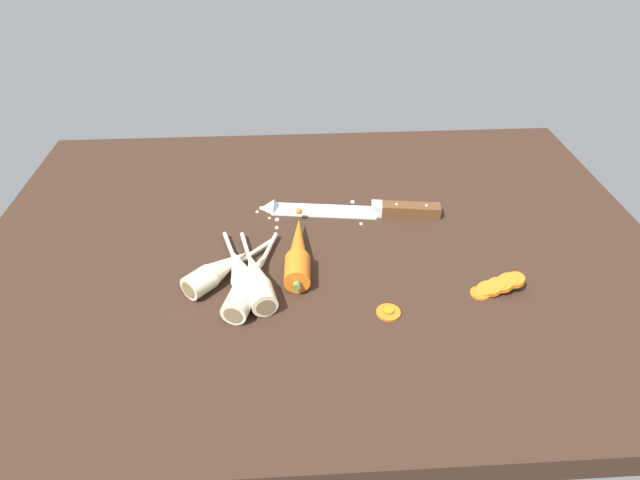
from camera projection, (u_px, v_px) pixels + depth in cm
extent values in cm
cube|color=#332116|center=(319.00, 249.00, 99.04)|extent=(120.00, 90.00, 4.00)
cube|color=silver|center=(324.00, 210.00, 105.56)|extent=(20.41, 7.06, 0.50)
cone|color=silver|center=(267.00, 208.00, 106.24)|extent=(3.51, 4.33, 3.96)
cube|color=silver|center=(377.00, 209.00, 104.46)|extent=(2.38, 3.18, 2.20)
cube|color=brown|center=(411.00, 210.00, 104.06)|extent=(11.28, 4.26, 2.20)
sphere|color=silver|center=(397.00, 204.00, 103.60)|extent=(0.50, 0.50, 0.50)
sphere|color=silver|center=(426.00, 206.00, 103.26)|extent=(0.50, 0.50, 0.50)
cylinder|color=orange|center=(297.00, 271.00, 87.51)|extent=(4.48, 6.41, 4.20)
cone|color=orange|center=(298.00, 243.00, 93.58)|extent=(4.67, 15.10, 3.99)
sphere|color=orange|center=(299.00, 211.00, 101.86)|extent=(1.20, 1.20, 1.20)
cylinder|color=#5B7F3D|center=(297.00, 286.00, 84.49)|extent=(1.24, 1.05, 1.20)
cylinder|color=beige|center=(200.00, 282.00, 85.26)|extent=(5.94, 5.97, 4.00)
cone|color=beige|center=(229.00, 264.00, 89.11)|extent=(8.15, 8.35, 3.80)
cylinder|color=beige|center=(257.00, 250.00, 93.59)|extent=(6.32, 6.70, 0.70)
cylinder|color=#7A6647|center=(188.00, 290.00, 83.87)|extent=(2.25, 2.13, 2.80)
cylinder|color=beige|center=(262.00, 296.00, 82.62)|extent=(4.98, 5.65, 4.00)
cone|color=beige|center=(254.00, 269.00, 87.93)|extent=(5.62, 9.31, 3.80)
cylinder|color=beige|center=(247.00, 249.00, 93.89)|extent=(2.75, 9.32, 0.70)
cylinder|color=#7A6647|center=(265.00, 307.00, 80.71)|extent=(2.80, 0.91, 2.80)
cylinder|color=beige|center=(239.00, 303.00, 81.37)|extent=(5.27, 6.12, 4.00)
cone|color=beige|center=(254.00, 273.00, 87.14)|extent=(6.19, 9.97, 3.80)
cylinder|color=beige|center=(268.00, 250.00, 93.57)|extent=(3.41, 9.85, 0.70)
cylinder|color=#7A6647|center=(233.00, 315.00, 79.30)|extent=(2.78, 1.05, 2.80)
cylinder|color=beige|center=(247.00, 288.00, 84.26)|extent=(5.09, 5.41, 4.00)
cone|color=beige|center=(238.00, 264.00, 89.02)|extent=(5.88, 8.70, 3.80)
cylinder|color=beige|center=(230.00, 247.00, 94.41)|extent=(3.08, 8.45, 0.70)
cylinder|color=#7A6647|center=(250.00, 297.00, 82.55)|extent=(2.77, 1.07, 2.80)
cylinder|color=orange|center=(480.00, 292.00, 85.84)|extent=(3.07, 3.07, 0.70)
cylinder|color=orange|center=(486.00, 289.00, 86.11)|extent=(3.10, 3.03, 2.00)
cylinder|color=orange|center=(493.00, 288.00, 85.86)|extent=(3.00, 2.92, 1.96)
cylinder|color=orange|center=(496.00, 286.00, 86.03)|extent=(3.19, 3.11, 1.88)
cylinder|color=orange|center=(503.00, 284.00, 85.93)|extent=(3.28, 3.21, 1.88)
cylinder|color=orange|center=(508.00, 281.00, 86.15)|extent=(3.22, 3.17, 2.13)
cylinder|color=orange|center=(515.00, 280.00, 86.04)|extent=(3.21, 3.13, 1.66)
cylinder|color=orange|center=(388.00, 312.00, 82.30)|extent=(3.68, 3.68, 0.70)
cylinder|color=orange|center=(389.00, 310.00, 82.14)|extent=(1.54, 1.54, 0.16)
sphere|color=silver|center=(269.00, 217.00, 103.55)|extent=(0.57, 0.57, 0.57)
sphere|color=silver|center=(257.00, 211.00, 105.34)|extent=(0.62, 0.62, 0.62)
sphere|color=silver|center=(261.00, 207.00, 106.38)|extent=(0.76, 0.76, 0.76)
sphere|color=silver|center=(349.00, 213.00, 104.52)|extent=(0.78, 0.78, 0.78)
sphere|color=silver|center=(354.00, 206.00, 106.93)|extent=(0.42, 0.42, 0.42)
sphere|color=silver|center=(344.00, 216.00, 103.90)|extent=(0.47, 0.47, 0.47)
sphere|color=silver|center=(361.00, 223.00, 101.94)|extent=(0.62, 0.62, 0.62)
sphere|color=silver|center=(354.00, 208.00, 106.41)|extent=(0.44, 0.44, 0.44)
sphere|color=silver|center=(346.00, 209.00, 105.84)|extent=(0.72, 0.72, 0.72)
sphere|color=silver|center=(326.00, 208.00, 105.97)|extent=(0.78, 0.78, 0.78)
sphere|color=silver|center=(313.00, 208.00, 106.18)|extent=(0.56, 0.56, 0.56)
sphere|color=silver|center=(353.00, 200.00, 108.18)|extent=(0.87, 0.87, 0.87)
sphere|color=silver|center=(277.00, 226.00, 100.87)|extent=(0.71, 0.71, 0.71)
sphere|color=silver|center=(277.00, 218.00, 103.01)|extent=(0.88, 0.88, 0.88)
sphere|color=silver|center=(322.00, 205.00, 107.16)|extent=(0.50, 0.50, 0.50)
sphere|color=silver|center=(326.00, 213.00, 104.36)|extent=(0.80, 0.80, 0.80)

